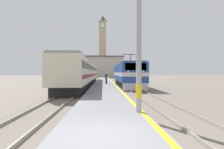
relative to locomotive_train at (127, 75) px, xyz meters
The scene contains 10 objects.
ground_plane 9.85m from the locomotive_train, 110.07° to the left, with size 200.00×200.00×0.00m, color #70665B.
platform 5.52m from the locomotive_train, 129.00° to the left, with size 3.32×140.00×0.33m.
rail_track_near 4.45m from the locomotive_train, 90.00° to the left, with size 2.84×140.00×0.16m.
rail_track_far 7.93m from the locomotive_train, 147.96° to the left, with size 2.83×140.00×0.16m.
locomotive_train is the anchor object (origin of this frame).
passenger_train 7.59m from the locomotive_train, 149.94° to the left, with size 2.92×32.36×3.71m.
catenary_mast 18.36m from the locomotive_train, 95.87° to the right, with size 2.24×0.25×8.10m.
person_on_platform 3.34m from the locomotive_train, 155.90° to the left, with size 0.34×0.34×1.65m.
clock_tower 56.68m from the locomotive_train, 93.98° to the left, with size 3.92×3.92×28.51m.
station_building 48.16m from the locomotive_train, 97.03° to the left, with size 21.64×8.00×8.88m.
Camera 1 is at (-0.15, -4.68, 2.03)m, focal length 28.00 mm.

